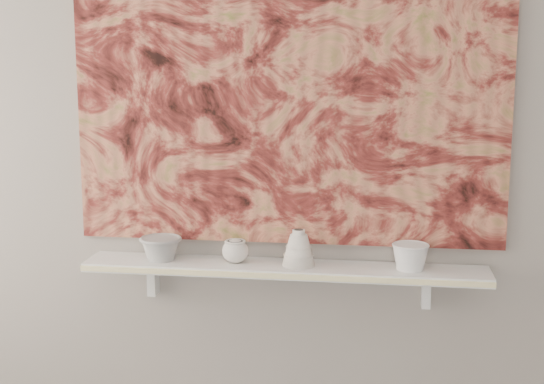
% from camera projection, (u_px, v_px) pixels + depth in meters
% --- Properties ---
extents(wall_back, '(3.60, 0.00, 3.60)m').
position_uv_depth(wall_back, '(288.00, 141.00, 2.63)').
color(wall_back, gray).
rests_on(wall_back, floor).
extents(shelf, '(1.40, 0.18, 0.03)m').
position_uv_depth(shelf, '(284.00, 269.00, 2.62)').
color(shelf, silver).
rests_on(shelf, wall_back).
extents(shelf_stripe, '(1.40, 0.01, 0.02)m').
position_uv_depth(shelf_stripe, '(280.00, 276.00, 2.53)').
color(shelf_stripe, beige).
rests_on(shelf_stripe, shelf).
extents(bracket_left, '(0.03, 0.06, 0.12)m').
position_uv_depth(bracket_left, '(153.00, 278.00, 2.76)').
color(bracket_left, silver).
rests_on(bracket_left, wall_back).
extents(bracket_right, '(0.03, 0.06, 0.12)m').
position_uv_depth(bracket_right, '(426.00, 290.00, 2.62)').
color(bracket_right, silver).
rests_on(bracket_right, wall_back).
extents(painting, '(1.50, 0.02, 1.10)m').
position_uv_depth(painting, '(287.00, 86.00, 2.59)').
color(painting, maroon).
rests_on(painting, wall_back).
extents(house_motif, '(0.09, 0.00, 0.08)m').
position_uv_depth(house_motif, '(418.00, 178.00, 2.57)').
color(house_motif, black).
rests_on(house_motif, painting).
extents(bowl_grey, '(0.16, 0.16, 0.09)m').
position_uv_depth(bowl_grey, '(161.00, 248.00, 2.67)').
color(bowl_grey, gray).
rests_on(bowl_grey, shelf).
extents(cup_cream, '(0.10, 0.10, 0.08)m').
position_uv_depth(cup_cream, '(235.00, 251.00, 2.63)').
color(cup_cream, beige).
rests_on(cup_cream, shelf).
extents(bell_vessel, '(0.14, 0.14, 0.13)m').
position_uv_depth(bell_vessel, '(299.00, 247.00, 2.60)').
color(bell_vessel, silver).
rests_on(bell_vessel, shelf).
extents(bowl_white, '(0.14, 0.14, 0.09)m').
position_uv_depth(bowl_white, '(410.00, 257.00, 2.55)').
color(bowl_white, white).
rests_on(bowl_white, shelf).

